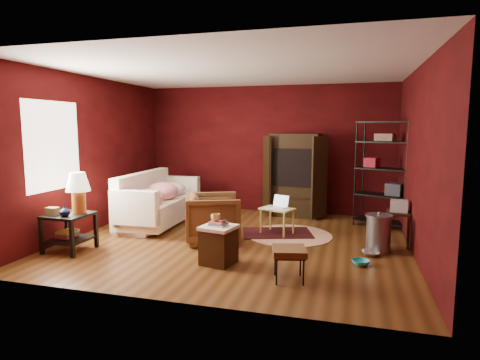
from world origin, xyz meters
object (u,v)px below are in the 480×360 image
(armchair, at_px, (213,216))
(laptop_desk, at_px, (277,211))
(sofa, at_px, (157,205))
(wire_shelving, at_px, (384,170))
(side_table, at_px, (74,204))
(hamper, at_px, (219,244))
(tv_armoire, at_px, (295,174))

(armchair, bearing_deg, laptop_desk, -74.09)
(sofa, xyz_separation_m, wire_shelving, (4.24, 0.96, 0.72))
(side_table, distance_m, wire_shelving, 5.47)
(sofa, distance_m, wire_shelving, 4.40)
(hamper, relative_size, tv_armoire, 0.35)
(sofa, relative_size, hamper, 3.11)
(tv_armoire, relative_size, wire_shelving, 0.88)
(tv_armoire, height_order, wire_shelving, wire_shelving)
(side_table, bearing_deg, laptop_desk, 31.66)
(sofa, bearing_deg, hamper, -129.44)
(sofa, height_order, side_table, side_table)
(sofa, relative_size, armchair, 2.20)
(side_table, height_order, hamper, side_table)
(armchair, xyz_separation_m, wire_shelving, (2.78, 1.79, 0.66))
(side_table, bearing_deg, hamper, 0.08)
(wire_shelving, bearing_deg, sofa, -144.04)
(armchair, bearing_deg, sofa, 38.61)
(armchair, distance_m, side_table, 2.17)
(sofa, distance_m, armchair, 1.68)
(side_table, relative_size, wire_shelving, 0.60)
(armchair, relative_size, laptop_desk, 1.28)
(sofa, height_order, hamper, sofa)
(laptop_desk, bearing_deg, hamper, -84.19)
(tv_armoire, bearing_deg, wire_shelving, -11.85)
(laptop_desk, distance_m, tv_armoire, 1.66)
(sofa, relative_size, laptop_desk, 2.81)
(sofa, bearing_deg, wire_shelving, -72.38)
(tv_armoire, bearing_deg, side_table, -126.35)
(armchair, bearing_deg, wire_shelving, -78.87)
(armchair, distance_m, wire_shelving, 3.37)
(armchair, relative_size, side_table, 0.73)
(sofa, distance_m, hamper, 2.65)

